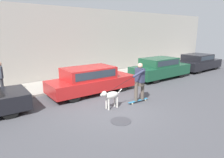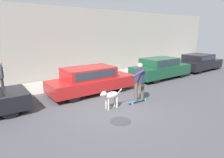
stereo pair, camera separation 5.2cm
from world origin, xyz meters
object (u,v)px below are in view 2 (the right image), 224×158
(parked_car_1, at_px, (91,80))
(skateboarder, at_px, (139,80))
(pedestrian_with_bag, at_px, (1,76))
(dog, at_px, (111,96))
(parked_car_2, at_px, (160,68))
(parked_car_3, at_px, (199,62))

(parked_car_1, bearing_deg, skateboarder, -67.41)
(skateboarder, xyz_separation_m, pedestrian_with_bag, (-4.56, 4.60, -0.02))
(parked_car_1, distance_m, pedestrian_with_bag, 4.23)
(skateboarder, relative_size, pedestrian_with_bag, 1.45)
(dog, xyz_separation_m, pedestrian_with_bag, (-3.14, 4.44, 0.44))
(parked_car_2, bearing_deg, parked_car_1, -179.32)
(parked_car_3, height_order, skateboarder, skateboarder)
(dog, relative_size, pedestrian_with_bag, 0.68)
(dog, bearing_deg, skateboarder, 173.47)
(parked_car_1, xyz_separation_m, parked_car_2, (5.27, -0.00, 0.01))
(parked_car_2, xyz_separation_m, pedestrian_with_bag, (-8.88, 2.18, 0.30))
(parked_car_1, distance_m, skateboarder, 2.62)
(parked_car_1, distance_m, parked_car_3, 9.89)
(parked_car_1, height_order, dog, parked_car_1)
(dog, bearing_deg, parked_car_3, -167.98)
(parked_car_1, xyz_separation_m, pedestrian_with_bag, (-3.61, 2.18, 0.32))
(parked_car_1, xyz_separation_m, dog, (-0.47, -2.26, -0.12))
(parked_car_2, height_order, parked_car_3, parked_car_2)
(dog, bearing_deg, parked_car_2, -158.80)
(parked_car_1, height_order, parked_car_3, parked_car_1)
(parked_car_2, xyz_separation_m, skateboarder, (-4.32, -2.41, 0.32))
(dog, xyz_separation_m, skateboarder, (1.42, -0.16, 0.46))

